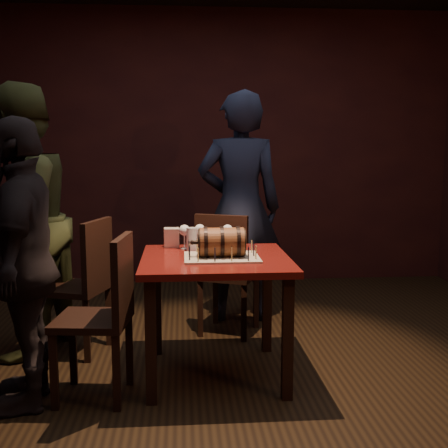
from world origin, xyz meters
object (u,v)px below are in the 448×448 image
at_px(person_left_rear, 19,221).
at_px(chair_left_rear, 85,279).
at_px(pub_table, 216,275).
at_px(pint_of_ale, 192,240).
at_px(barrel_cake, 222,242).
at_px(chair_back, 226,268).
at_px(person_left_front, 24,264).
at_px(person_back, 240,208).
at_px(wine_glass_mid, 200,231).
at_px(wine_glass_left, 184,231).
at_px(wine_glass_right, 228,231).
at_px(chair_left_front, 106,308).

bearing_deg(person_left_rear, chair_left_rear, 100.07).
bearing_deg(pub_table, pint_of_ale, 122.31).
bearing_deg(barrel_cake, pint_of_ale, 123.44).
xyz_separation_m(chair_back, person_left_front, (-1.18, -1.04, 0.27)).
bearing_deg(chair_back, person_back, 70.12).
bearing_deg(chair_left_rear, wine_glass_mid, -10.46).
xyz_separation_m(pub_table, wine_glass_mid, (-0.08, 0.30, 0.23)).
xyz_separation_m(barrel_cake, chair_left_rear, (-0.90, 0.49, -0.33)).
distance_m(wine_glass_left, person_left_rear, 1.13).
xyz_separation_m(wine_glass_left, chair_back, (0.31, 0.44, -0.35)).
distance_m(wine_glass_mid, chair_back, 0.58).
bearing_deg(pub_table, chair_left_rear, 152.85).
xyz_separation_m(chair_left_rear, person_left_front, (-0.19, -0.76, 0.27)).
bearing_deg(chair_left_rear, pub_table, -27.15).
bearing_deg(person_left_front, person_left_rear, -167.90).
distance_m(wine_glass_left, chair_back, 0.64).
height_order(pint_of_ale, chair_back, chair_back).
relative_size(chair_back, person_left_front, 0.59).
bearing_deg(wine_glass_right, pint_of_ale, -167.67).
relative_size(pint_of_ale, chair_left_rear, 0.16).
xyz_separation_m(wine_glass_mid, wine_glass_right, (0.18, -0.03, 0.00)).
distance_m(wine_glass_mid, person_left_rear, 1.22).
height_order(pub_table, wine_glass_mid, wine_glass_mid).
relative_size(wine_glass_right, chair_back, 0.17).
height_order(barrel_cake, pint_of_ale, barrel_cake).
xyz_separation_m(wine_glass_right, chair_left_rear, (-0.97, 0.17, -0.35)).
height_order(barrel_cake, chair_back, barrel_cake).
bearing_deg(chair_left_front, wine_glass_right, 36.76).
bearing_deg(wine_glass_mid, pint_of_ale, -123.70).
xyz_separation_m(wine_glass_left, wine_glass_mid, (0.10, 0.02, -0.00)).
bearing_deg(chair_left_rear, person_back, 31.07).
height_order(wine_glass_right, chair_left_rear, chair_left_rear).
height_order(chair_back, person_left_rear, person_left_rear).
height_order(person_left_rear, person_left_front, person_left_rear).
relative_size(chair_back, chair_left_rear, 1.00).
bearing_deg(wine_glass_left, pint_of_ale, -52.90).
bearing_deg(chair_left_front, wine_glass_left, 51.30).
height_order(chair_left_rear, chair_left_front, same).
bearing_deg(wine_glass_right, person_left_rear, 171.67).
distance_m(barrel_cake, wine_glass_mid, 0.36).
height_order(wine_glass_left, pint_of_ale, wine_glass_left).
xyz_separation_m(wine_glass_right, chair_back, (0.02, 0.45, -0.35)).
bearing_deg(person_left_rear, pub_table, 83.85).
height_order(pub_table, pint_of_ale, pint_of_ale).
distance_m(wine_glass_right, pint_of_ale, 0.24).
bearing_deg(pint_of_ale, person_left_rear, 167.56).
relative_size(wine_glass_right, chair_left_front, 0.17).
distance_m(chair_left_rear, person_left_front, 0.83).
xyz_separation_m(wine_glass_mid, pint_of_ale, (-0.05, -0.08, -0.04)).
xyz_separation_m(pub_table, person_back, (0.27, 1.13, 0.29)).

